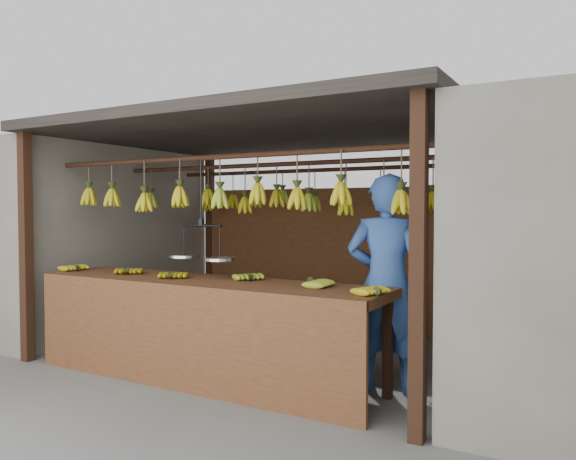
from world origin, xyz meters
The scene contains 8 objects.
ground centered at (0.00, 0.00, 0.00)m, with size 80.00×80.00×0.00m, color #5B5B57.
stall centered at (0.00, 0.33, 1.97)m, with size 4.30×3.30×2.40m.
neighbor_left centered at (-3.60, 0.00, 1.15)m, with size 3.00×3.00×2.30m, color slate.
counter centered at (-0.05, -1.23, 0.70)m, with size 3.52×0.77×0.96m.
hanging_bananas centered at (0.00, -0.01, 1.63)m, with size 3.57×2.24×0.40m.
balance_scale centered at (-0.18, -1.00, 1.13)m, with size 0.77×0.37×0.93m.
vendor centered at (1.46, -0.60, 0.91)m, with size 0.67×0.44×1.82m, color #3359A5.
bag_bundles centered at (1.94, 1.35, 1.01)m, with size 0.08×0.26×1.29m.
Camera 1 is at (3.06, -5.08, 1.54)m, focal length 35.00 mm.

